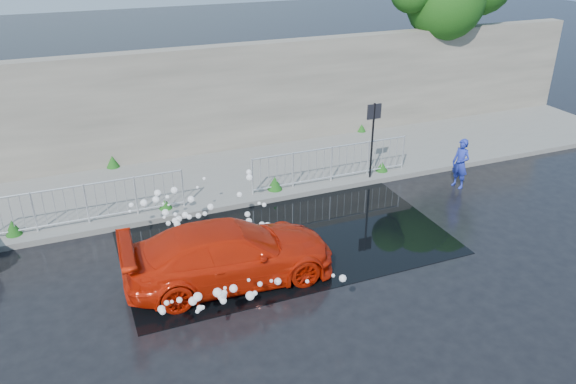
# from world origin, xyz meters

# --- Properties ---
(ground) EXTENTS (90.00, 90.00, 0.00)m
(ground) POSITION_xyz_m (0.00, 0.00, 0.00)
(ground) COLOR black
(ground) RESTS_ON ground
(pavement) EXTENTS (30.00, 4.00, 0.15)m
(pavement) POSITION_xyz_m (0.00, 5.00, 0.07)
(pavement) COLOR slate
(pavement) RESTS_ON ground
(curb) EXTENTS (30.00, 0.25, 0.16)m
(curb) POSITION_xyz_m (0.00, 3.00, 0.08)
(curb) COLOR slate
(curb) RESTS_ON ground
(retaining_wall) EXTENTS (30.00, 0.60, 3.50)m
(retaining_wall) POSITION_xyz_m (0.00, 7.20, 1.90)
(retaining_wall) COLOR #615C52
(retaining_wall) RESTS_ON pavement
(puddle) EXTENTS (8.00, 5.00, 0.01)m
(puddle) POSITION_xyz_m (0.50, 1.00, 0.01)
(puddle) COLOR black
(puddle) RESTS_ON ground
(sign_post) EXTENTS (0.45, 0.06, 2.50)m
(sign_post) POSITION_xyz_m (4.20, 3.10, 1.72)
(sign_post) COLOR black
(sign_post) RESTS_ON ground
(railing_left) EXTENTS (5.05, 0.05, 1.10)m
(railing_left) POSITION_xyz_m (-4.00, 3.35, 0.74)
(railing_left) COLOR silver
(railing_left) RESTS_ON pavement
(railing_right) EXTENTS (5.05, 0.05, 1.10)m
(railing_right) POSITION_xyz_m (3.00, 3.35, 0.74)
(railing_right) COLOR silver
(railing_right) RESTS_ON pavement
(weeds) EXTENTS (12.17, 3.93, 0.41)m
(weeds) POSITION_xyz_m (-0.45, 4.49, 0.33)
(weeds) COLOR #154111
(weeds) RESTS_ON pavement
(water_spray) EXTENTS (3.51, 5.64, 1.06)m
(water_spray) POSITION_xyz_m (-1.60, 0.62, 0.73)
(water_spray) COLOR white
(water_spray) RESTS_ON ground
(red_car) EXTENTS (4.72, 2.11, 1.34)m
(red_car) POSITION_xyz_m (-1.26, -0.30, 0.67)
(red_car) COLOR red
(red_car) RESTS_ON ground
(person) EXTENTS (0.48, 0.62, 1.51)m
(person) POSITION_xyz_m (6.50, 1.80, 0.76)
(person) COLOR #202FA3
(person) RESTS_ON ground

